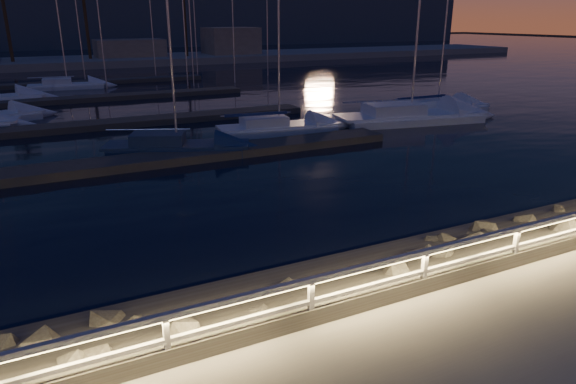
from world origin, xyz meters
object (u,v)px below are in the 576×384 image
guard_rail (387,270)px  sailboat_b (173,146)px  sailboat_d (435,108)px  sailboat_k (65,85)px  sailboat_c (276,126)px  sailboat_h (407,116)px

guard_rail → sailboat_b: bearing=91.1°
sailboat_d → sailboat_k: sailboat_d is taller
sailboat_b → sailboat_d: sailboat_d is taller
sailboat_c → sailboat_k: 29.20m
guard_rail → sailboat_b: (-0.33, 17.43, -0.95)m
guard_rail → sailboat_k: (-3.28, 47.15, -0.98)m
sailboat_d → sailboat_c: bearing=-176.2°
sailboat_b → sailboat_c: sailboat_c is taller
guard_rail → sailboat_h: bearing=49.9°
guard_rail → sailboat_d: bearing=46.0°
guard_rail → sailboat_h: 24.44m
guard_rail → sailboat_b: size_ratio=3.56×
sailboat_k → sailboat_b: bearing=-78.9°
sailboat_c → sailboat_h: size_ratio=0.73×
sailboat_b → sailboat_h: sailboat_h is taller
sailboat_c → sailboat_h: 9.25m
sailboat_d → sailboat_h: 4.51m
sailboat_k → sailboat_h: bearing=-50.8°
guard_rail → sailboat_h: sailboat_h is taller
sailboat_b → sailboat_k: size_ratio=1.02×
sailboat_h → sailboat_k: (-19.01, 28.46, -0.08)m
guard_rail → sailboat_c: 20.72m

